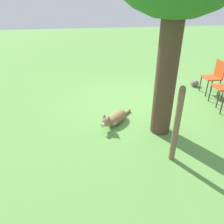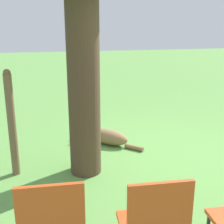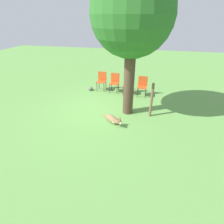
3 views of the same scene
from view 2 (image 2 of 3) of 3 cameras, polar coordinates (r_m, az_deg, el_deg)
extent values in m
plane|color=#609947|center=(4.47, 7.84, -9.01)|extent=(30.00, 30.00, 0.00)
cylinder|color=#4C3828|center=(3.77, -5.27, 8.24)|extent=(0.40, 0.40, 2.75)
ellipsoid|color=olive|center=(4.97, -0.62, -4.56)|extent=(0.65, 0.68, 0.24)
ellipsoid|color=#C6B293|center=(5.07, -2.42, -4.30)|extent=(0.33, 0.33, 0.14)
sphere|color=olive|center=(5.14, -4.37, -2.84)|extent=(0.29, 0.29, 0.20)
cylinder|color=#C6B293|center=(5.21, -5.43, -2.77)|extent=(0.13, 0.13, 0.09)
cone|color=olive|center=(5.06, -4.77, -1.71)|extent=(0.07, 0.07, 0.09)
cone|color=olive|center=(5.14, -4.05, -1.37)|extent=(0.07, 0.07, 0.09)
cylinder|color=olive|center=(4.80, 4.08, -6.51)|extent=(0.25, 0.27, 0.07)
cylinder|color=brown|center=(4.05, -17.81, -2.49)|extent=(0.10, 0.10, 1.30)
sphere|color=brown|center=(3.89, -18.70, 6.80)|extent=(0.09, 0.09, 0.09)
cube|color=#D14C1E|center=(2.16, 8.77, -17.87)|extent=(0.05, 0.44, 0.46)
cube|color=#D14C1E|center=(2.15, -11.10, -18.25)|extent=(0.05, 0.44, 0.46)
camera|label=1|loc=(6.25, -45.53, 17.61)|focal=35.00mm
camera|label=3|loc=(10.03, -14.47, 25.23)|focal=28.00mm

